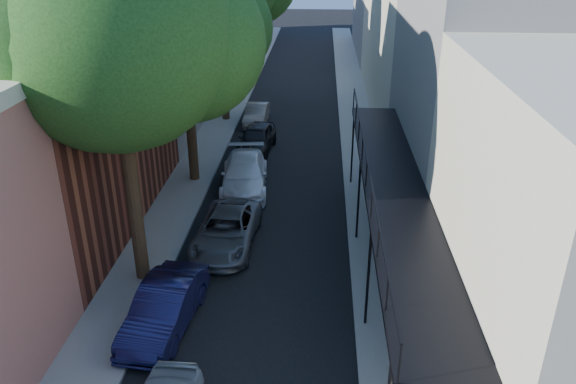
# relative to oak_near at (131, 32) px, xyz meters

# --- Properties ---
(road_surface) EXTENTS (6.00, 64.00, 0.01)m
(road_surface) POSITION_rel_oak_near_xyz_m (3.37, 19.74, -7.87)
(road_surface) COLOR black
(road_surface) RESTS_ON ground
(sidewalk_left) EXTENTS (2.00, 64.00, 0.12)m
(sidewalk_left) POSITION_rel_oak_near_xyz_m (-0.63, 19.74, -7.82)
(sidewalk_left) COLOR gray
(sidewalk_left) RESTS_ON ground
(sidewalk_right) EXTENTS (2.00, 64.00, 0.12)m
(sidewalk_right) POSITION_rel_oak_near_xyz_m (7.37, 19.74, -7.82)
(sidewalk_right) COLOR gray
(sidewalk_right) RESTS_ON ground
(buildings_left) EXTENTS (10.10, 59.10, 12.00)m
(buildings_left) POSITION_rel_oak_near_xyz_m (-5.93, 18.50, -2.94)
(buildings_left) COLOR #B6755D
(buildings_left) RESTS_ON ground
(buildings_right) EXTENTS (9.80, 55.00, 10.00)m
(buildings_right) POSITION_rel_oak_near_xyz_m (12.36, 19.23, -3.45)
(buildings_right) COLOR beige
(buildings_right) RESTS_ON ground
(oak_near) EXTENTS (7.48, 6.80, 11.42)m
(oak_near) POSITION_rel_oak_near_xyz_m (0.00, 0.00, 0.00)
(oak_near) COLOR #362515
(oak_near) RESTS_ON ground
(oak_mid) EXTENTS (6.60, 6.00, 10.20)m
(oak_mid) POSITION_rel_oak_near_xyz_m (-0.05, 7.97, -0.82)
(oak_mid) COLOR #362515
(oak_mid) RESTS_ON ground
(parked_car_b) EXTENTS (1.86, 4.21, 1.34)m
(parked_car_b) POSITION_rel_oak_near_xyz_m (0.94, -2.63, -7.21)
(parked_car_b) COLOR #12133A
(parked_car_b) RESTS_ON ground
(parked_car_c) EXTENTS (2.25, 4.55, 1.24)m
(parked_car_c) POSITION_rel_oak_near_xyz_m (1.97, 2.04, -7.26)
(parked_car_c) COLOR #585A60
(parked_car_c) RESTS_ON ground
(parked_car_d) EXTENTS (2.36, 4.96, 1.40)m
(parked_car_d) POSITION_rel_oak_near_xyz_m (1.97, 6.98, -7.18)
(parked_car_d) COLOR white
(parked_car_d) RESTS_ON ground
(parked_car_e) EXTENTS (2.00, 4.16, 1.37)m
(parked_car_e) POSITION_rel_oak_near_xyz_m (1.97, 11.69, -7.19)
(parked_car_e) COLOR black
(parked_car_e) RESTS_ON ground
(parked_car_f) EXTENTS (1.32, 3.54, 1.15)m
(parked_car_f) POSITION_rel_oak_near_xyz_m (1.49, 16.17, -7.30)
(parked_car_f) COLOR slate
(parked_car_f) RESTS_ON ground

